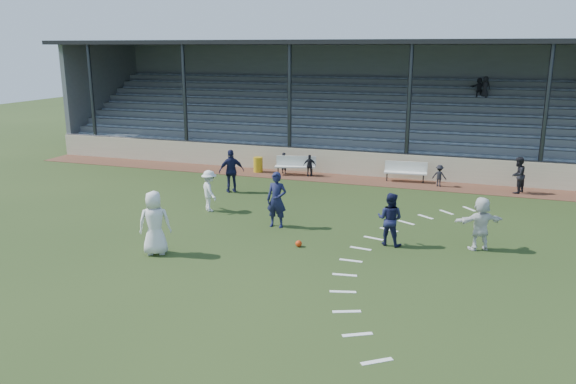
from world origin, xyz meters
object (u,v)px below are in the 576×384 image
at_px(bench_right, 406,170).
at_px(football, 299,244).
at_px(player_white_lead, 155,223).
at_px(player_navy_lead, 277,200).
at_px(official, 518,175).
at_px(trash_bin, 258,165).
at_px(bench_left, 296,164).

height_order(bench_right, football, bench_right).
relative_size(player_white_lead, player_navy_lead, 1.01).
relative_size(bench_right, official, 1.26).
bearing_deg(trash_bin, player_white_lead, -83.75).
bearing_deg(player_white_lead, bench_right, -141.28).
relative_size(football, player_navy_lead, 0.10).
distance_m(bench_left, official, 10.35).
height_order(football, player_white_lead, player_white_lead).
xyz_separation_m(bench_right, player_white_lead, (-6.14, -12.28, 0.42)).
height_order(trash_bin, official, official).
distance_m(bench_left, football, 10.47).
height_order(trash_bin, football, trash_bin).
bearing_deg(football, bench_right, 78.34).
bearing_deg(player_navy_lead, bench_left, 103.52).
bearing_deg(player_white_lead, trash_bin, -108.47).
relative_size(trash_bin, player_white_lead, 0.38).
distance_m(bench_left, player_white_lead, 11.98).
relative_size(bench_left, trash_bin, 2.65).
xyz_separation_m(bench_left, player_navy_lead, (1.92, -8.19, 0.42)).
bearing_deg(bench_right, football, -106.43).
xyz_separation_m(trash_bin, player_white_lead, (1.31, -11.96, 0.60)).
height_order(bench_left, official, official).
bearing_deg(bench_right, trash_bin, 177.70).
height_order(bench_left, bench_right, same).
bearing_deg(bench_left, trash_bin, 165.53).
bearing_deg(bench_right, official, -12.54).
bearing_deg(trash_bin, bench_left, -0.17).
distance_m(player_white_lead, official, 16.04).
bearing_deg(player_navy_lead, player_white_lead, -124.82).
relative_size(bench_right, player_white_lead, 1.01).
xyz_separation_m(trash_bin, football, (5.33, -9.93, -0.30)).
bearing_deg(player_navy_lead, official, 43.29).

